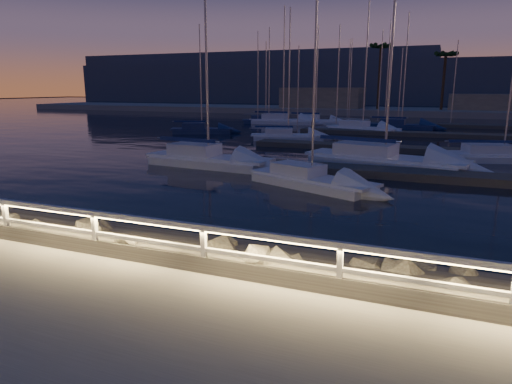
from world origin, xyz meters
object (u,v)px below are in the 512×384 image
sailboat_e (200,129)px  sailboat_g (500,155)px  sailboat_m (314,121)px  sailboat_f (286,136)px  sailboat_i (265,120)px  sailboat_j (361,128)px  sailboat_k (399,125)px  sailboat_a (206,158)px  guard_rail (288,249)px  sailboat_n (281,120)px  sailboat_b (309,178)px  sailboat_c (380,158)px

sailboat_e → sailboat_g: sailboat_g is taller
sailboat_e → sailboat_m: bearing=41.8°
sailboat_f → sailboat_m: bearing=78.5°
sailboat_g → sailboat_m: size_ratio=1.06×
sailboat_i → sailboat_j: sailboat_j is taller
sailboat_e → sailboat_k: 22.53m
sailboat_a → sailboat_k: sailboat_a is taller
sailboat_e → sailboat_m: sailboat_m is taller
guard_rail → sailboat_a: bearing=123.6°
guard_rail → sailboat_n: sailboat_n is taller
guard_rail → sailboat_b: 12.47m
guard_rail → sailboat_m: (-12.54, 48.40, -0.94)m
sailboat_k → guard_rail: bearing=-85.1°
sailboat_i → sailboat_k: sailboat_k is taller
sailboat_a → sailboat_m: (-2.34, 33.06, -0.03)m
sailboat_g → sailboat_f: bearing=142.7°
sailboat_j → sailboat_k: 6.85m
sailboat_n → sailboat_e: bearing=-106.6°
sailboat_j → sailboat_n: (-11.30, 7.40, 0.03)m
sailboat_a → sailboat_m: size_ratio=1.11×
sailboat_a → sailboat_i: 32.96m
sailboat_m → sailboat_g: bearing=-55.7°
sailboat_a → sailboat_e: bearing=125.5°
sailboat_k → sailboat_m: bearing=168.8°
sailboat_a → sailboat_i: (-8.60, 31.82, -0.07)m
sailboat_i → sailboat_j: 15.44m
sailboat_c → sailboat_m: (-11.95, 29.22, -0.04)m
sailboat_b → sailboat_i: (-15.85, 35.09, 0.00)m
sailboat_e → sailboat_f: bearing=-36.1°
sailboat_f → sailboat_k: sailboat_k is taller
sailboat_a → sailboat_m: sailboat_a is taller
sailboat_k → sailboat_n: bearing=177.0°
sailboat_f → sailboat_i: (-8.68, 17.04, -0.00)m
sailboat_i → sailboat_k: 16.93m
guard_rail → sailboat_k: sailboat_k is taller
sailboat_b → sailboat_n: 37.66m
sailboat_a → sailboat_b: (7.25, -3.27, -0.08)m
sailboat_a → sailboat_n: (-6.32, 31.87, -0.00)m
sailboat_f → sailboat_g: sailboat_g is taller
sailboat_k → sailboat_n: size_ratio=0.87×
sailboat_m → guard_rail: bearing=-78.5°
sailboat_j → sailboat_n: 13.50m
sailboat_b → sailboat_j: bearing=117.6°
sailboat_g → sailboat_m: 30.82m
sailboat_a → sailboat_g: sailboat_a is taller
guard_rail → sailboat_j: size_ratio=3.41×
sailboat_a → sailboat_c: (9.62, 3.84, 0.01)m
sailboat_m → sailboat_n: (-3.99, -1.19, 0.03)m
sailboat_c → sailboat_j: (-4.64, 20.63, -0.04)m
sailboat_a → sailboat_g: 18.43m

